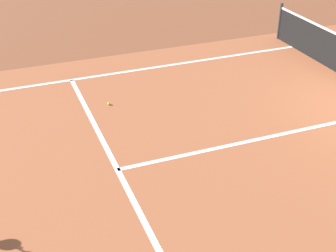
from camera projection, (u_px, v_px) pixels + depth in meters
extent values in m
cube|color=white|center=(90.00, 77.00, 11.92)|extent=(0.10, 11.89, 0.01)
cube|color=white|center=(118.00, 170.00, 8.46)|extent=(8.22, 0.10, 0.01)
cube|color=white|center=(274.00, 136.00, 9.46)|extent=(0.10, 6.40, 0.01)
cylinder|color=#33383D|center=(280.00, 21.00, 14.14)|extent=(0.09, 0.09, 1.07)
sphere|color=#CCE033|center=(109.00, 104.00, 10.61)|extent=(0.07, 0.07, 0.07)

